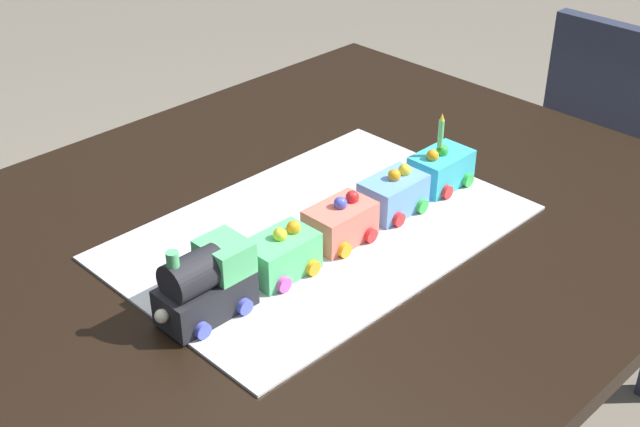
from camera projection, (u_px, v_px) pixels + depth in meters
name	position (u px, v px, depth m)	size (l,w,h in m)	color
dining_table	(279.00, 300.00, 1.31)	(1.40, 1.00, 0.74)	black
chair	(639.00, 182.00, 1.96)	(0.40, 0.40, 0.86)	#2D3347
cake_board	(320.00, 232.00, 1.28)	(0.60, 0.40, 0.00)	silver
cake_locomotive	(206.00, 283.00, 1.08)	(0.14, 0.08, 0.12)	#232328
cake_car_caboose_mint_green	(281.00, 255.00, 1.17)	(0.10, 0.08, 0.07)	#59CC7A
cake_car_tanker_coral	(340.00, 223.00, 1.24)	(0.10, 0.08, 0.07)	#F27260
cake_car_gondola_sky_blue	(393.00, 194.00, 1.31)	(0.10, 0.08, 0.07)	#669EEA
cake_car_hopper_turquoise	(441.00, 169.00, 1.38)	(0.10, 0.08, 0.07)	#38B7C6
birthday_candle	(441.00, 131.00, 1.34)	(0.01, 0.01, 0.06)	#66D872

